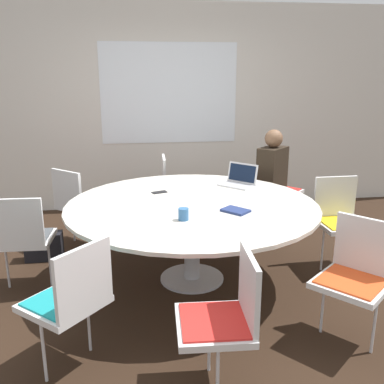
{
  "coord_description": "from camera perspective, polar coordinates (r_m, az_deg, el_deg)",
  "views": [
    {
      "loc": [
        -0.47,
        -3.51,
        1.81
      ],
      "look_at": [
        0.0,
        0.0,
        0.82
      ],
      "focal_mm": 40.0,
      "sensor_mm": 36.0,
      "label": 1
    }
  ],
  "objects": [
    {
      "name": "ground_plane",
      "position": [
        3.98,
        0.0,
        -11.51
      ],
      "size": [
        16.0,
        16.0,
        0.0
      ],
      "primitive_type": "plane",
      "color": "black"
    },
    {
      "name": "wall_back",
      "position": [
        5.85,
        -3.06,
        11.06
      ],
      "size": [
        8.0,
        0.07,
        2.7
      ],
      "color": "silver",
      "rests_on": "ground_plane"
    },
    {
      "name": "conference_table",
      "position": [
        3.73,
        0.0,
        -2.55
      ],
      "size": [
        2.18,
        2.18,
        0.72
      ],
      "color": "#B7B7BC",
      "rests_on": "ground_plane"
    },
    {
      "name": "chair_0",
      "position": [
        5.22,
        11.06,
        0.9
      ],
      "size": [
        0.61,
        0.61,
        0.86
      ],
      "rotation": [
        0.0,
        0.0,
        3.92
      ],
      "color": "silver",
      "rests_on": "ground_plane"
    },
    {
      "name": "chair_1",
      "position": [
        5.13,
        -2.31,
        0.93
      ],
      "size": [
        0.44,
        0.45,
        0.86
      ],
      "rotation": [
        0.0,
        0.0,
        4.68
      ],
      "color": "silver",
      "rests_on": "ground_plane"
    },
    {
      "name": "chair_2",
      "position": [
        4.66,
        -15.01,
        -1.12
      ],
      "size": [
        0.61,
        0.61,
        0.86
      ],
      "rotation": [
        0.0,
        0.0,
        5.54
      ],
      "color": "silver",
      "rests_on": "ground_plane"
    },
    {
      "name": "chair_3",
      "position": [
        3.85,
        -21.65,
        -5.25
      ],
      "size": [
        0.45,
        0.44,
        0.86
      ],
      "rotation": [
        0.0,
        0.0,
        6.25
      ],
      "color": "silver",
      "rests_on": "ground_plane"
    },
    {
      "name": "chair_4",
      "position": [
        2.75,
        -15.84,
        -13.14
      ],
      "size": [
        0.61,
        0.61,
        0.86
      ],
      "rotation": [
        0.0,
        0.0,
        7.14
      ],
      "color": "silver",
      "rests_on": "ground_plane"
    },
    {
      "name": "chair_5",
      "position": [
        2.5,
        4.52,
        -15.71
      ],
      "size": [
        0.44,
        0.46,
        0.86
      ],
      "rotation": [
        0.0,
        0.0,
        7.81
      ],
      "color": "silver",
      "rests_on": "ground_plane"
    },
    {
      "name": "chair_6",
      "position": [
        3.15,
        21.01,
        -9.81
      ],
      "size": [
        0.61,
        0.61,
        0.86
      ],
      "rotation": [
        0.0,
        0.0,
        8.57
      ],
      "color": "silver",
      "rests_on": "ground_plane"
    },
    {
      "name": "chair_7",
      "position": [
        4.28,
        19.13,
        -2.94
      ],
      "size": [
        0.45,
        0.43,
        0.86
      ],
      "rotation": [
        0.0,
        0.0,
        9.45
      ],
      "color": "silver",
      "rests_on": "ground_plane"
    },
    {
      "name": "person_0",
      "position": [
        4.92,
        10.77,
        2.37
      ],
      "size": [
        0.41,
        0.41,
        1.21
      ],
      "rotation": [
        0.0,
        0.0,
        3.92
      ],
      "color": "#2D2319",
      "rests_on": "ground_plane"
    },
    {
      "name": "laptop",
      "position": [
        4.31,
        6.32,
        1.61
      ],
      "size": [
        0.4,
        0.4,
        0.21
      ],
      "rotation": [
        0.0,
        0.0,
        -0.79
      ],
      "color": "silver",
      "rests_on": "conference_table"
    },
    {
      "name": "spiral_notebook",
      "position": [
        3.49,
        5.82,
        -2.47
      ],
      "size": [
        0.25,
        0.26,
        0.02
      ],
      "color": "navy",
      "rests_on": "conference_table"
    },
    {
      "name": "coffee_cup",
      "position": [
        3.27,
        -1.15,
        -2.97
      ],
      "size": [
        0.08,
        0.08,
        0.09
      ],
      "color": "#33669E",
      "rests_on": "conference_table"
    },
    {
      "name": "cell_phone",
      "position": [
        4.04,
        -4.37,
        -0.02
      ],
      "size": [
        0.16,
        0.11,
        0.01
      ],
      "color": "black",
      "rests_on": "conference_table"
    },
    {
      "name": "handbag",
      "position": [
        4.56,
        -19.13,
        -6.84
      ],
      "size": [
        0.36,
        0.16,
        0.28
      ],
      "color": "black",
      "rests_on": "ground_plane"
    }
  ]
}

